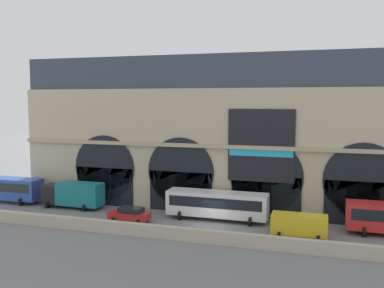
% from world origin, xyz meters
% --- Properties ---
extents(ground_plane, '(200.00, 200.00, 0.00)m').
position_xyz_m(ground_plane, '(0.00, 0.00, 0.00)').
color(ground_plane, slate).
extents(quay_parapet_wall, '(90.00, 0.70, 1.21)m').
position_xyz_m(quay_parapet_wall, '(0.00, -4.86, 0.61)').
color(quay_parapet_wall, '#B2A891').
rests_on(quay_parapet_wall, ground).
extents(station_building, '(51.55, 5.01, 18.22)m').
position_xyz_m(station_building, '(0.04, 7.30, 8.81)').
color(station_building, '#BCAD8C').
rests_on(station_building, ground).
extents(bus_westmost, '(11.00, 3.25, 3.10)m').
position_xyz_m(bus_westmost, '(-28.45, 2.71, 1.78)').
color(bus_westmost, '#28479E').
rests_on(bus_westmost, ground).
extents(box_truck_west, '(7.50, 2.91, 3.12)m').
position_xyz_m(box_truck_west, '(-17.82, 2.60, 1.70)').
color(box_truck_west, black).
rests_on(box_truck_west, ground).
extents(car_midwest, '(4.40, 2.22, 1.55)m').
position_xyz_m(car_midwest, '(-8.80, -0.65, 0.80)').
color(car_midwest, red).
rests_on(car_midwest, ground).
extents(bus_center, '(11.00, 3.25, 3.10)m').
position_xyz_m(bus_center, '(0.01, 2.66, 1.78)').
color(bus_center, white).
rests_on(bus_center, ground).
extents(van_mideast, '(5.20, 2.48, 2.20)m').
position_xyz_m(van_mideast, '(8.91, -0.66, 1.25)').
color(van_mideast, gold).
rests_on(van_mideast, ground).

